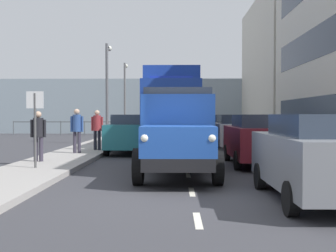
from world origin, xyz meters
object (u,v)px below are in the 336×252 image
car_white_kerbside_2 (233,132)px  pedestrian_couple_b (97,126)px  truck_vintage_blue (178,134)px  car_teal_oppositeside_0 (130,133)px  car_maroon_kerbside_1 (257,139)px  car_black_kerbside_3 (221,128)px  pedestrian_in_dark_coat (38,132)px  lorry_cargo_blue (172,107)px  lamp_post_promenade (107,83)px  pedestrian_couple_a (77,127)px  street_sign (35,116)px  car_grey_kerbside_near (316,156)px  car_red_oppositeside_1 (142,128)px  lamp_post_far (125,91)px

car_white_kerbside_2 → pedestrian_couple_b: bearing=15.4°
truck_vintage_blue → pedestrian_couple_b: size_ratio=3.19×
car_teal_oppositeside_0 → car_maroon_kerbside_1: bearing=135.8°
car_black_kerbside_3 → pedestrian_in_dark_coat: (7.37, 12.16, 0.24)m
lorry_cargo_blue → pedestrian_couple_b: lorry_cargo_blue is taller
truck_vintage_blue → car_maroon_kerbside_1: truck_vintage_blue is taller
car_maroon_kerbside_1 → pedestrian_in_dark_coat: (7.37, 0.30, 0.24)m
car_white_kerbside_2 → lamp_post_promenade: bearing=-33.6°
lorry_cargo_blue → pedestrian_in_dark_coat: (4.42, 6.26, -0.94)m
pedestrian_couple_a → lamp_post_promenade: bearing=-90.2°
pedestrian_in_dark_coat → street_sign: 1.87m
car_white_kerbside_2 → pedestrian_couple_a: bearing=25.9°
car_grey_kerbside_near → pedestrian_couple_b: size_ratio=2.44×
truck_vintage_blue → lamp_post_promenade: (4.06, -13.58, 2.43)m
truck_vintage_blue → street_sign: (4.19, -0.87, 0.50)m
car_black_kerbside_3 → car_red_oppositeside_1: size_ratio=0.90×
car_maroon_kerbside_1 → street_sign: bearing=16.4°
car_grey_kerbside_near → car_black_kerbside_3: same height
car_grey_kerbside_near → pedestrian_in_dark_coat: bearing=-38.2°
lamp_post_far → pedestrian_couple_a: bearing=90.5°
truck_vintage_blue → lamp_post_far: bearing=-80.0°
car_black_kerbside_3 → pedestrian_couple_a: (6.80, 8.98, 0.32)m
lorry_cargo_blue → street_sign: size_ratio=3.65×
car_white_kerbside_2 → car_black_kerbside_3: bearing=-90.0°
lorry_cargo_blue → lamp_post_far: 15.85m
pedestrian_couple_a → lamp_post_far: size_ratio=0.31×
car_maroon_kerbside_1 → car_red_oppositeside_1: same height
pedestrian_couple_a → lamp_post_far: (0.17, -18.32, 2.46)m
pedestrian_couple_b → lamp_post_far: bearing=-87.6°
lorry_cargo_blue → car_red_oppositeside_1: size_ratio=1.89×
car_black_kerbside_3 → car_red_oppositeside_1: (4.82, 0.42, 0.00)m
pedestrian_in_dark_coat → car_red_oppositeside_1: bearing=-102.2°
car_grey_kerbside_near → pedestrian_couple_b: pedestrian_couple_b is taller
lamp_post_promenade → pedestrian_couple_a: bearing=89.8°
pedestrian_couple_b → street_sign: 6.54m
car_teal_oppositeside_0 → lamp_post_promenade: 6.86m
car_black_kerbside_3 → pedestrian_couple_a: pedestrian_couple_a is taller
truck_vintage_blue → car_grey_kerbside_near: truck_vintage_blue is taller
pedestrian_in_dark_coat → street_sign: street_sign is taller
pedestrian_couple_b → lamp_post_far: lamp_post_far is taller
truck_vintage_blue → car_red_oppositeside_1: 14.49m
car_teal_oppositeside_0 → car_white_kerbside_2: bearing=-162.8°
car_red_oppositeside_1 → pedestrian_couple_b: (1.43, 6.97, 0.30)m
truck_vintage_blue → street_sign: truck_vintage_blue is taller
pedestrian_in_dark_coat → car_grey_kerbside_near: bearing=141.8°
car_maroon_kerbside_1 → street_sign: 7.24m
car_black_kerbside_3 → lamp_post_promenade: lamp_post_promenade is taller
truck_vintage_blue → car_grey_kerbside_near: 4.21m
car_red_oppositeside_1 → lamp_post_far: (2.15, -9.77, 2.78)m
lorry_cargo_blue → lamp_post_far: bearing=-75.2°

